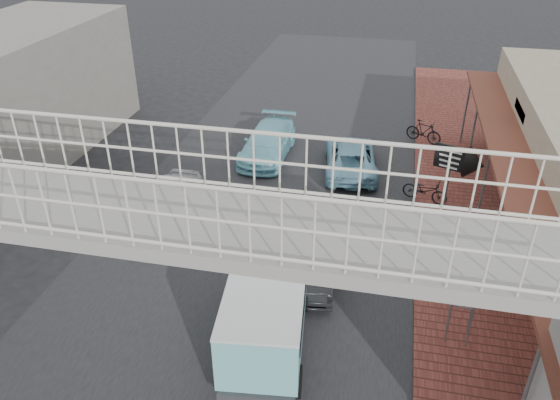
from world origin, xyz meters
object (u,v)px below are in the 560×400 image
at_px(dark_sedan, 310,254).
at_px(street_clock, 472,262).
at_px(angkot_van, 266,308).
at_px(motorcycle_near, 425,190).
at_px(angkot_far, 268,142).
at_px(motorcycle_far, 424,132).
at_px(white_hatchback, 167,201).
at_px(arrow_sign, 473,164).
at_px(angkot_curb, 351,157).

bearing_deg(dark_sedan, street_clock, -32.77).
distance_m(angkot_van, motorcycle_near, 8.81).
xyz_separation_m(angkot_far, motorcycle_far, (6.26, 2.58, -0.04)).
bearing_deg(white_hatchback, arrow_sign, 7.89).
bearing_deg(motorcycle_near, motorcycle_far, 18.84).
xyz_separation_m(dark_sedan, angkot_far, (-2.99, 7.34, -0.01)).
bearing_deg(angkot_van, motorcycle_far, 67.08).
relative_size(motorcycle_near, arrow_sign, 0.58).
bearing_deg(arrow_sign, angkot_van, -103.98).
xyz_separation_m(dark_sedan, motorcycle_near, (3.27, 4.74, -0.12)).
height_order(street_clock, arrow_sign, arrow_sign).
height_order(white_hatchback, dark_sedan, dark_sedan).
xyz_separation_m(angkot_far, arrow_sign, (7.43, -3.99, 1.69)).
height_order(angkot_far, motorcycle_near, angkot_far).
distance_m(angkot_curb, street_clock, 9.51).
relative_size(angkot_curb, angkot_far, 0.97).
bearing_deg(white_hatchback, angkot_far, 67.70).
distance_m(white_hatchback, street_clock, 10.07).
relative_size(dark_sedan, angkot_van, 0.92).
relative_size(angkot_far, angkot_van, 1.03).
height_order(white_hatchback, arrow_sign, arrow_sign).
distance_m(white_hatchback, angkot_van, 6.93).
bearing_deg(motorcycle_near, arrow_sign, -120.98).
bearing_deg(street_clock, angkot_far, 134.74).
distance_m(white_hatchback, motorcycle_far, 11.60).
relative_size(angkot_curb, street_clock, 1.53).
xyz_separation_m(angkot_van, arrow_sign, (4.96, 6.53, 1.07)).
bearing_deg(arrow_sign, white_hatchback, -148.41).
xyz_separation_m(motorcycle_far, street_clock, (0.71, -11.86, 1.79)).
xyz_separation_m(angkot_van, motorcycle_far, (3.79, 13.11, -0.66)).
xyz_separation_m(angkot_curb, angkot_far, (-3.46, 0.62, 0.04)).
height_order(white_hatchback, motorcycle_far, white_hatchback).
height_order(angkot_curb, street_clock, street_clock).
relative_size(white_hatchback, angkot_van, 0.89).
relative_size(angkot_van, motorcycle_near, 2.63).
bearing_deg(angkot_van, dark_sedan, 73.87).
bearing_deg(motorcycle_near, white_hatchback, 127.22).
bearing_deg(motorcycle_far, angkot_far, 138.86).
height_order(angkot_far, street_clock, street_clock).
bearing_deg(white_hatchback, angkot_curb, 39.94).
distance_m(dark_sedan, angkot_far, 7.93).
height_order(angkot_curb, angkot_far, angkot_far).
height_order(dark_sedan, motorcycle_far, dark_sedan).
xyz_separation_m(street_clock, arrow_sign, (0.46, 5.28, -0.06)).
distance_m(dark_sedan, angkot_van, 3.28).
distance_m(angkot_van, motorcycle_far, 13.66).
height_order(white_hatchback, angkot_curb, white_hatchback).
distance_m(white_hatchback, motorcycle_near, 8.87).
height_order(angkot_far, motorcycle_far, angkot_far).
bearing_deg(angkot_curb, dark_sedan, 78.57).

